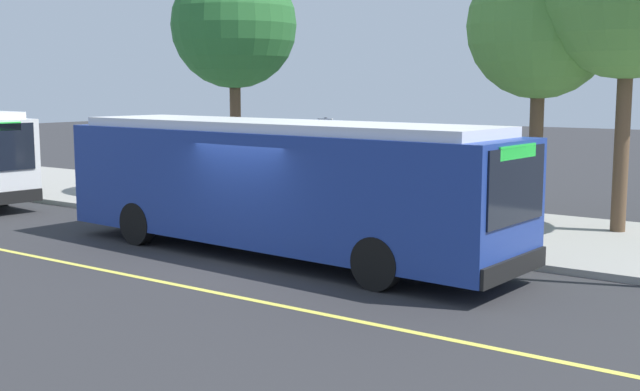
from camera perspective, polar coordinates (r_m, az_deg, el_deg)
ground_plane at (r=16.96m, az=-5.16°, el=-4.82°), size 120.00×120.00×0.00m
sidewalk_curb at (r=21.77m, az=5.17°, el=-1.82°), size 44.00×6.40×0.15m
lane_stripe_center at (r=15.41m, az=-10.52°, el=-6.20°), size 36.00×0.14×0.01m
transit_bus_main at (r=17.45m, az=-3.06°, el=0.94°), size 11.38×3.21×2.95m
bus_shelter at (r=22.98m, az=-1.15°, el=3.34°), size 2.90×1.60×2.48m
waiting_bench at (r=22.88m, az=-0.07°, el=0.09°), size 1.60×0.48×0.95m
route_sign_post at (r=19.44m, az=0.39°, el=2.65°), size 0.44×0.08×2.80m
pedestrian_commuter at (r=22.92m, az=-8.94°, el=1.23°), size 0.24×0.40×1.69m
street_tree_near_shelter at (r=26.48m, az=-6.14°, el=11.92°), size 4.06×4.06×7.53m
street_tree_downstreet at (r=21.70m, az=15.41°, el=11.51°), size 3.75×3.75×6.96m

